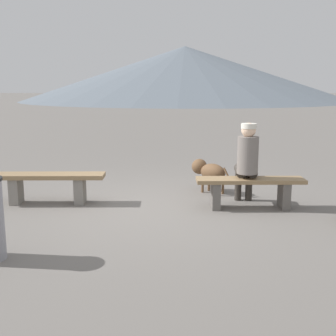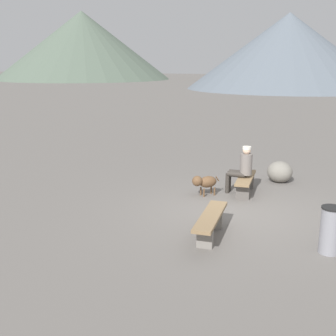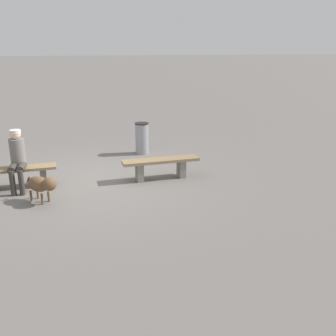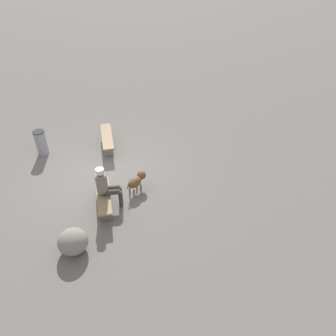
# 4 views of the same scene
# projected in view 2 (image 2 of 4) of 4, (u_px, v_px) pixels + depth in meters

# --- Properties ---
(ground) EXTENTS (210.00, 210.00, 0.06)m
(ground) POSITION_uv_depth(u_px,v_px,m) (235.00, 214.00, 9.85)
(ground) COLOR slate
(bench_left) EXTENTS (1.80, 0.49, 0.48)m
(bench_left) POSITION_uv_depth(u_px,v_px,m) (211.00, 221.00, 8.39)
(bench_left) COLOR gray
(bench_left) RESTS_ON ground
(bench_right) EXTENTS (1.64, 0.48, 0.46)m
(bench_right) POSITION_uv_depth(u_px,v_px,m) (245.00, 182.00, 11.20)
(bench_right) COLOR #605B56
(bench_right) RESTS_ON ground
(seated_person) EXTENTS (0.33, 0.67, 1.29)m
(seated_person) POSITION_uv_depth(u_px,v_px,m) (242.00, 167.00, 11.09)
(seated_person) COLOR slate
(seated_person) RESTS_ON ground
(dog) EXTENTS (0.65, 0.63, 0.56)m
(dog) POSITION_uv_depth(u_px,v_px,m) (205.00, 182.00, 10.99)
(dog) COLOR brown
(dog) RESTS_ON ground
(trash_bin) EXTENTS (0.39, 0.39, 0.89)m
(trash_bin) POSITION_uv_depth(u_px,v_px,m) (330.00, 230.00, 7.68)
(trash_bin) COLOR gray
(trash_bin) RESTS_ON ground
(boulder) EXTENTS (1.01, 1.01, 0.62)m
(boulder) POSITION_uv_depth(u_px,v_px,m) (280.00, 172.00, 12.26)
(boulder) COLOR gray
(boulder) RESTS_ON ground
(distant_peak_0) EXTENTS (25.03, 25.03, 9.25)m
(distant_peak_0) POSITION_uv_depth(u_px,v_px,m) (288.00, 51.00, 52.85)
(distant_peak_0) COLOR slate
(distant_peak_0) RESTS_ON ground
(distant_peak_2) EXTENTS (33.42, 33.42, 12.70)m
(distant_peak_2) POSITION_uv_depth(u_px,v_px,m) (83.00, 45.00, 81.41)
(distant_peak_2) COLOR #566656
(distant_peak_2) RESTS_ON ground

